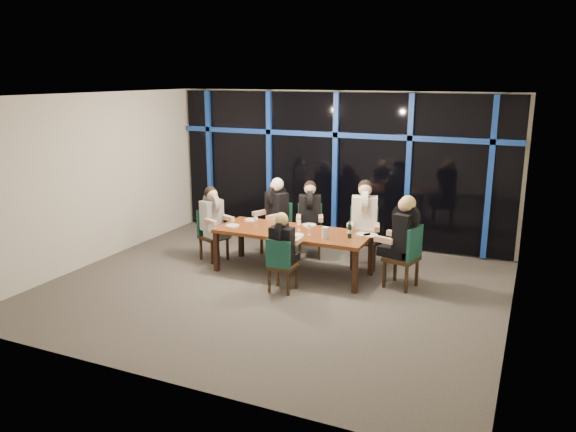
{
  "coord_description": "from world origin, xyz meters",
  "views": [
    {
      "loc": [
        3.64,
        -7.52,
        3.29
      ],
      "look_at": [
        0.0,
        0.6,
        1.05
      ],
      "focal_mm": 35.0,
      "sensor_mm": 36.0,
      "label": 1
    }
  ],
  "objects_px": {
    "diner_far_right": "(364,212)",
    "diner_near_mid": "(283,240)",
    "chair_end_right": "(407,254)",
    "dining_table": "(293,235)",
    "diner_end_left": "(213,213)",
    "water_pitcher": "(325,233)",
    "chair_far_right": "(364,233)",
    "chair_end_left": "(211,232)",
    "chair_near_mid": "(281,263)",
    "diner_end_right": "(403,228)",
    "chair_far_mid": "(310,227)",
    "wine_bottle": "(350,231)",
    "chair_far_left": "(279,225)",
    "diner_far_mid": "(310,208)",
    "diner_far_left": "(275,205)"
  },
  "relations": [
    {
      "from": "chair_near_mid",
      "to": "chair_far_mid",
      "type": "bearing_deg",
      "value": -82.05
    },
    {
      "from": "chair_end_left",
      "to": "chair_end_right",
      "type": "height_order",
      "value": "chair_end_right"
    },
    {
      "from": "chair_end_right",
      "to": "water_pitcher",
      "type": "relative_size",
      "value": 5.5
    },
    {
      "from": "diner_far_right",
      "to": "diner_end_left",
      "type": "distance_m",
      "value": 2.7
    },
    {
      "from": "chair_end_left",
      "to": "wine_bottle",
      "type": "xyz_separation_m",
      "value": [
        2.68,
        -0.12,
        0.35
      ]
    },
    {
      "from": "diner_far_mid",
      "to": "chair_far_right",
      "type": "bearing_deg",
      "value": -25.71
    },
    {
      "from": "diner_far_mid",
      "to": "water_pitcher",
      "type": "height_order",
      "value": "diner_far_mid"
    },
    {
      "from": "chair_near_mid",
      "to": "diner_end_right",
      "type": "xyz_separation_m",
      "value": [
        1.65,
        0.99,
        0.49
      ]
    },
    {
      "from": "chair_far_right",
      "to": "chair_end_left",
      "type": "bearing_deg",
      "value": -179.56
    },
    {
      "from": "diner_far_left",
      "to": "wine_bottle",
      "type": "height_order",
      "value": "diner_far_left"
    },
    {
      "from": "dining_table",
      "to": "chair_end_left",
      "type": "xyz_separation_m",
      "value": [
        -1.67,
        0.09,
        -0.16
      ]
    },
    {
      "from": "chair_end_left",
      "to": "diner_far_mid",
      "type": "bearing_deg",
      "value": -39.28
    },
    {
      "from": "chair_far_mid",
      "to": "diner_far_right",
      "type": "relative_size",
      "value": 0.94
    },
    {
      "from": "chair_far_mid",
      "to": "diner_end_left",
      "type": "distance_m",
      "value": 1.81
    },
    {
      "from": "diner_far_right",
      "to": "diner_near_mid",
      "type": "distance_m",
      "value": 1.8
    },
    {
      "from": "diner_far_left",
      "to": "wine_bottle",
      "type": "relative_size",
      "value": 3.2
    },
    {
      "from": "chair_end_left",
      "to": "chair_near_mid",
      "type": "height_order",
      "value": "chair_end_left"
    },
    {
      "from": "diner_far_right",
      "to": "diner_end_left",
      "type": "xyz_separation_m",
      "value": [
        -2.6,
        -0.73,
        -0.12
      ]
    },
    {
      "from": "chair_far_right",
      "to": "chair_end_right",
      "type": "bearing_deg",
      "value": -56.03
    },
    {
      "from": "chair_far_left",
      "to": "chair_far_right",
      "type": "xyz_separation_m",
      "value": [
        1.67,
        -0.04,
        0.04
      ]
    },
    {
      "from": "chair_end_left",
      "to": "diner_far_mid",
      "type": "height_order",
      "value": "diner_far_mid"
    },
    {
      "from": "chair_far_left",
      "to": "wine_bottle",
      "type": "xyz_separation_m",
      "value": [
        1.7,
        -0.95,
        0.31
      ]
    },
    {
      "from": "chair_end_left",
      "to": "diner_far_mid",
      "type": "relative_size",
      "value": 0.98
    },
    {
      "from": "chair_end_left",
      "to": "wine_bottle",
      "type": "relative_size",
      "value": 3.09
    },
    {
      "from": "diner_end_left",
      "to": "water_pitcher",
      "type": "relative_size",
      "value": 4.87
    },
    {
      "from": "chair_far_left",
      "to": "diner_end_left",
      "type": "xyz_separation_m",
      "value": [
        -0.91,
        -0.86,
        0.34
      ]
    },
    {
      "from": "chair_far_right",
      "to": "chair_near_mid",
      "type": "height_order",
      "value": "chair_far_right"
    },
    {
      "from": "dining_table",
      "to": "water_pitcher",
      "type": "relative_size",
      "value": 13.99
    },
    {
      "from": "chair_end_right",
      "to": "diner_near_mid",
      "type": "bearing_deg",
      "value": -49.76
    },
    {
      "from": "dining_table",
      "to": "water_pitcher",
      "type": "bearing_deg",
      "value": -17.9
    },
    {
      "from": "dining_table",
      "to": "wine_bottle",
      "type": "bearing_deg",
      "value": -1.53
    },
    {
      "from": "dining_table",
      "to": "wine_bottle",
      "type": "relative_size",
      "value": 8.66
    },
    {
      "from": "chair_far_right",
      "to": "diner_near_mid",
      "type": "distance_m",
      "value": 1.88
    },
    {
      "from": "dining_table",
      "to": "chair_end_left",
      "type": "bearing_deg",
      "value": 176.81
    },
    {
      "from": "chair_far_right",
      "to": "wine_bottle",
      "type": "distance_m",
      "value": 0.94
    },
    {
      "from": "chair_far_left",
      "to": "chair_far_right",
      "type": "height_order",
      "value": "chair_far_right"
    },
    {
      "from": "dining_table",
      "to": "diner_far_mid",
      "type": "distance_m",
      "value": 0.99
    },
    {
      "from": "chair_end_right",
      "to": "diner_far_mid",
      "type": "relative_size",
      "value": 1.08
    },
    {
      "from": "chair_end_right",
      "to": "dining_table",
      "type": "bearing_deg",
      "value": -74.43
    },
    {
      "from": "diner_near_mid",
      "to": "chair_end_right",
      "type": "bearing_deg",
      "value": -153.45
    },
    {
      "from": "wine_bottle",
      "to": "water_pitcher",
      "type": "distance_m",
      "value": 0.4
    },
    {
      "from": "chair_far_mid",
      "to": "wine_bottle",
      "type": "bearing_deg",
      "value": -64.93
    },
    {
      "from": "dining_table",
      "to": "chair_far_mid",
      "type": "distance_m",
      "value": 1.05
    },
    {
      "from": "diner_far_right",
      "to": "chair_far_mid",
      "type": "bearing_deg",
      "value": 151.66
    },
    {
      "from": "diner_near_mid",
      "to": "diner_end_right",
      "type": "bearing_deg",
      "value": -151.75
    },
    {
      "from": "chair_end_left",
      "to": "diner_near_mid",
      "type": "bearing_deg",
      "value": -93.57
    },
    {
      "from": "diner_near_mid",
      "to": "chair_far_right",
      "type": "bearing_deg",
      "value": -116.0
    },
    {
      "from": "diner_end_left",
      "to": "diner_end_right",
      "type": "relative_size",
      "value": 0.91
    },
    {
      "from": "chair_far_left",
      "to": "diner_end_left",
      "type": "distance_m",
      "value": 1.29
    },
    {
      "from": "chair_end_left",
      "to": "diner_end_right",
      "type": "distance_m",
      "value": 3.53
    }
  ]
}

